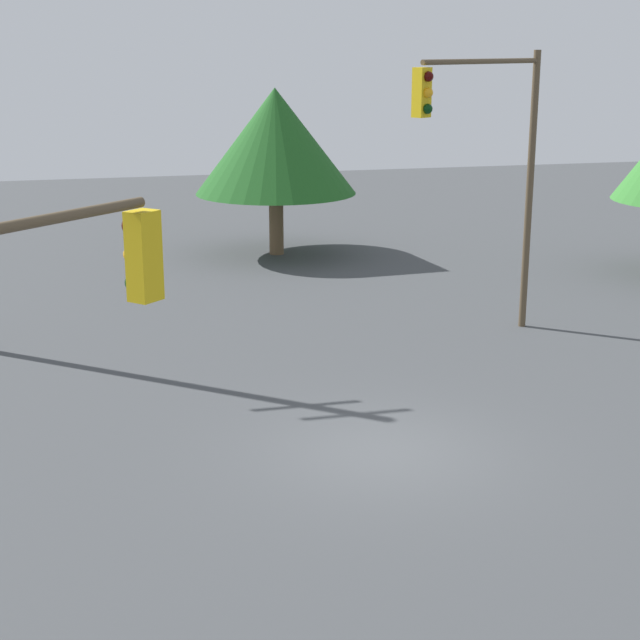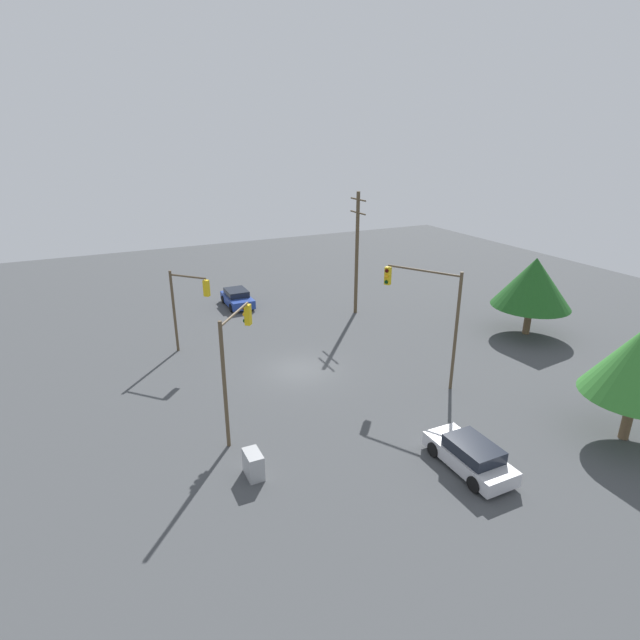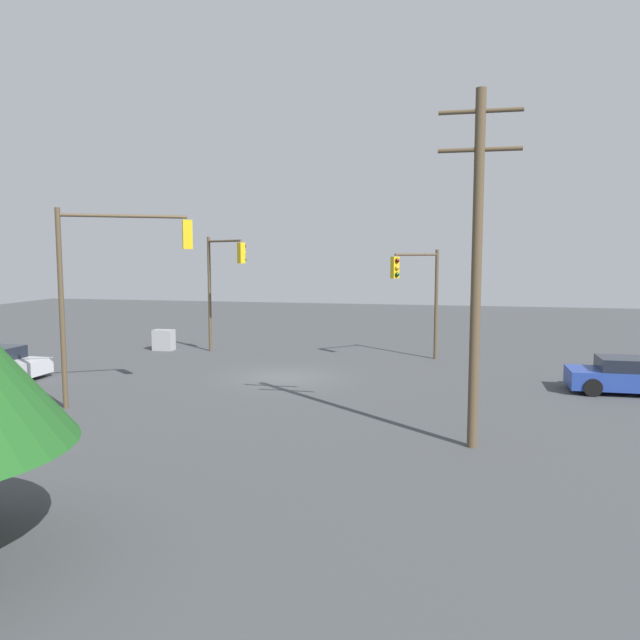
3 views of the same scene
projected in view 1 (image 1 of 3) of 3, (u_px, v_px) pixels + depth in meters
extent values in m
plane|color=#424447|center=(383.00, 451.00, 17.68)|extent=(80.00, 80.00, 0.00)
cylinder|color=brown|center=(529.00, 193.00, 24.62)|extent=(0.18, 0.18, 6.96)
cylinder|color=brown|center=(484.00, 61.00, 22.28)|extent=(3.80, 2.30, 0.12)
cube|color=gold|center=(422.00, 93.00, 20.98)|extent=(0.44, 0.41, 1.05)
sphere|color=#360503|center=(428.00, 77.00, 20.77)|extent=(0.22, 0.22, 0.22)
sphere|color=orange|center=(428.00, 93.00, 20.86)|extent=(0.22, 0.22, 0.22)
sphere|color=black|center=(427.00, 109.00, 20.95)|extent=(0.22, 0.22, 0.22)
cylinder|color=brown|center=(51.00, 219.00, 9.98)|extent=(2.03, 1.93, 0.12)
cube|color=gold|center=(144.00, 256.00, 11.24)|extent=(0.44, 0.44, 1.05)
sphere|color=#360503|center=(131.00, 226.00, 11.24)|extent=(0.22, 0.22, 0.22)
sphere|color=orange|center=(133.00, 254.00, 11.33)|extent=(0.22, 0.22, 0.22)
sphere|color=black|center=(134.00, 283.00, 11.42)|extent=(0.22, 0.22, 0.22)
cylinder|color=brown|center=(276.00, 224.00, 34.15)|extent=(0.50, 0.50, 2.14)
cone|color=#1E561E|center=(275.00, 141.00, 33.38)|extent=(5.54, 5.54, 3.57)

